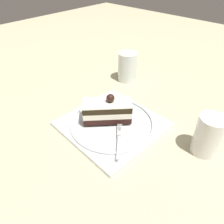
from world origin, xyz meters
TOP-DOWN VIEW (x-y plane):
  - ground_plane at (0.00, 0.00)m, footprint 2.40×2.40m
  - dessert_plate at (0.01, -0.01)m, footprint 0.25×0.25m
  - cake_slice at (0.01, -0.03)m, footprint 0.13×0.13m
  - fork at (0.05, 0.05)m, footprint 0.10×0.08m
  - drink_glass_near at (-0.22, -0.15)m, footprint 0.07×0.07m
  - drink_glass_far at (-0.07, 0.21)m, footprint 0.06×0.06m

SIDE VIEW (x-z plane):
  - ground_plane at x=0.00m, z-range 0.00..0.00m
  - dessert_plate at x=0.01m, z-range 0.00..0.02m
  - fork at x=0.05m, z-range 0.02..0.02m
  - cake_slice at x=0.01m, z-range 0.01..0.08m
  - drink_glass_near at x=-0.22m, z-range -0.01..0.10m
  - drink_glass_far at x=-0.07m, z-range 0.00..0.10m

